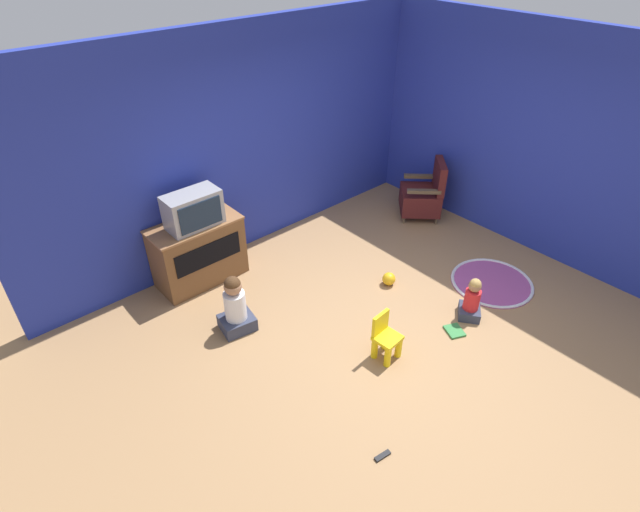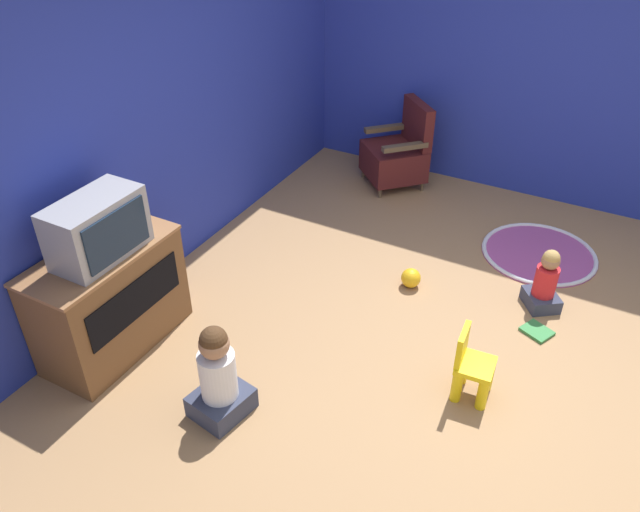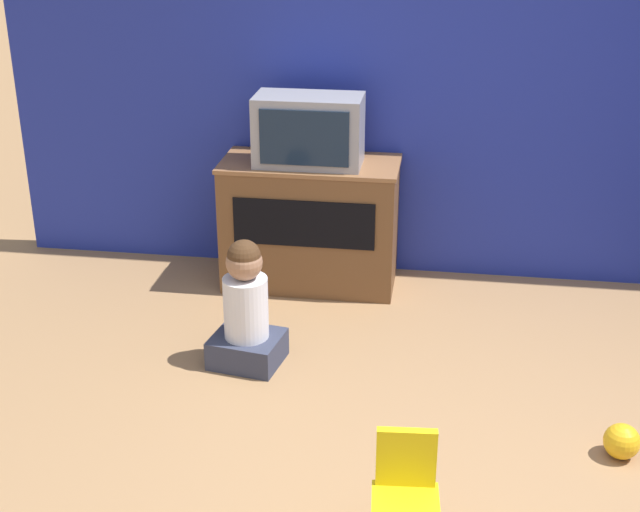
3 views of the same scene
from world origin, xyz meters
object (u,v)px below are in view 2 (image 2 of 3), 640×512
at_px(television, 98,228).
at_px(child_watching_center, 545,283).
at_px(yellow_kid_chair, 471,369).
at_px(tv_cabinet, 110,298).
at_px(toy_ball, 411,278).
at_px(black_armchair, 398,154).
at_px(book, 537,331).
at_px(child_watching_left, 218,377).

distance_m(television, child_watching_center, 3.23).
bearing_deg(yellow_kid_chair, tv_cabinet, 102.55).
bearing_deg(toy_ball, child_watching_center, -75.89).
xyz_separation_m(black_armchair, yellow_kid_chair, (-2.49, -1.55, -0.12)).
distance_m(black_armchair, book, 2.49).
bearing_deg(black_armchair, tv_cabinet, -59.89).
relative_size(yellow_kid_chair, toy_ball, 3.20).
relative_size(television, child_watching_left, 0.90).
distance_m(child_watching_center, book, 0.39).
bearing_deg(child_watching_center, television, 90.06).
height_order(child_watching_center, book, child_watching_center).
relative_size(tv_cabinet, book, 4.15).
xyz_separation_m(tv_cabinet, black_armchair, (3.21, -0.80, -0.07)).
relative_size(child_watching_left, child_watching_center, 1.35).
bearing_deg(child_watching_center, black_armchair, 16.31).
height_order(tv_cabinet, television, television).
xyz_separation_m(black_armchair, child_watching_center, (-1.34, -1.77, -0.11)).
height_order(tv_cabinet, yellow_kid_chair, tv_cabinet).
distance_m(tv_cabinet, television, 0.58).
height_order(television, toy_ball, television).
distance_m(tv_cabinet, toy_ball, 2.30).
bearing_deg(toy_ball, book, -94.71).
xyz_separation_m(tv_cabinet, television, (0.00, -0.05, 0.58)).
xyz_separation_m(child_watching_center, toy_ball, (-0.25, 0.98, -0.14)).
distance_m(tv_cabinet, black_armchair, 3.31).
distance_m(toy_ball, book, 1.03).
xyz_separation_m(television, book, (1.54, -2.57, -0.97)).
relative_size(child_watching_left, book, 2.69).
bearing_deg(tv_cabinet, black_armchair, -13.96).
bearing_deg(child_watching_left, television, 89.95).
bearing_deg(tv_cabinet, child_watching_left, -99.42).
height_order(tv_cabinet, child_watching_center, tv_cabinet).
bearing_deg(television, black_armchair, -13.16).
xyz_separation_m(black_armchair, child_watching_left, (-3.38, -0.23, -0.04)).
bearing_deg(black_armchair, child_watching_left, -42.06).
height_order(tv_cabinet, child_watching_left, tv_cabinet).
bearing_deg(toy_ball, yellow_kid_chair, -139.95).
relative_size(black_armchair, yellow_kid_chair, 1.68).
height_order(child_watching_left, toy_ball, child_watching_left).
relative_size(television, child_watching_center, 1.21).
height_order(yellow_kid_chair, child_watching_left, child_watching_left).
xyz_separation_m(tv_cabinet, toy_ball, (1.63, -1.59, -0.32)).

